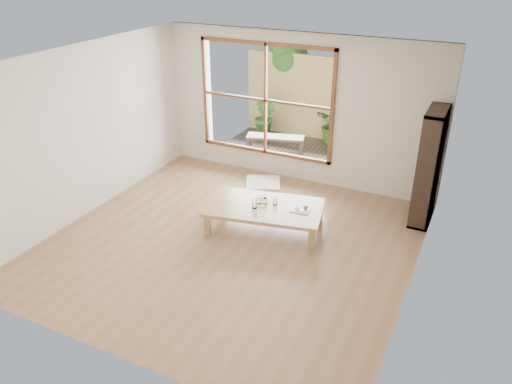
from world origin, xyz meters
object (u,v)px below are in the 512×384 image
at_px(bookshelf, 429,167).
at_px(food_tray, 301,210).
at_px(low_table, 265,209).
at_px(garden_bench, 275,139).

height_order(bookshelf, food_tray, bookshelf).
xyz_separation_m(low_table, garden_bench, (-1.06, 2.77, -0.00)).
relative_size(low_table, garden_bench, 1.56).
bearing_deg(bookshelf, low_table, -147.36).
bearing_deg(food_tray, garden_bench, 117.10).
height_order(low_table, garden_bench, garden_bench).
bearing_deg(food_tray, low_table, -173.29).
xyz_separation_m(low_table, bookshelf, (2.08, 1.33, 0.55)).
relative_size(low_table, food_tray, 6.77).
xyz_separation_m(bookshelf, food_tray, (-1.54, -1.23, -0.49)).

